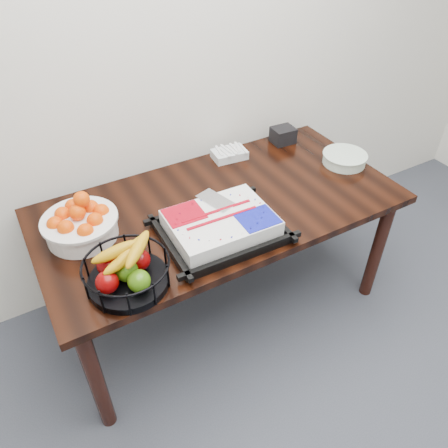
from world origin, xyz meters
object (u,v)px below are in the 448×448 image
table (220,216)px  cake_tray (221,226)px  tangerine_bowl (79,220)px  fruit_basket (127,271)px  plate_stack (344,159)px  napkin_box (283,135)px

table → cake_tray: cake_tray is taller
tangerine_bowl → fruit_basket: bearing=-78.6°
cake_tray → plate_stack: bearing=11.8°
fruit_basket → plate_stack: (1.37, 0.27, -0.05)m
tangerine_bowl → fruit_basket: 0.39m
fruit_basket → plate_stack: 1.40m
table → tangerine_bowl: tangerine_bowl is taller
cake_tray → tangerine_bowl: bearing=151.6°
table → napkin_box: bearing=29.0°
fruit_basket → tangerine_bowl: bearing=101.4°
fruit_basket → napkin_box: size_ratio=2.64×
cake_tray → plate_stack: size_ratio=2.17×
table → fruit_basket: (-0.58, -0.30, 0.16)m
tangerine_bowl → plate_stack: bearing=-4.2°
plate_stack → napkin_box: napkin_box is taller
table → plate_stack: 0.80m
tangerine_bowl → napkin_box: tangerine_bowl is taller
cake_tray → napkin_box: bearing=36.9°
table → cake_tray: bearing=-118.7°
fruit_basket → table: bearing=26.8°
cake_tray → napkin_box: size_ratio=4.10×
cake_tray → fruit_basket: (-0.47, -0.09, 0.03)m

